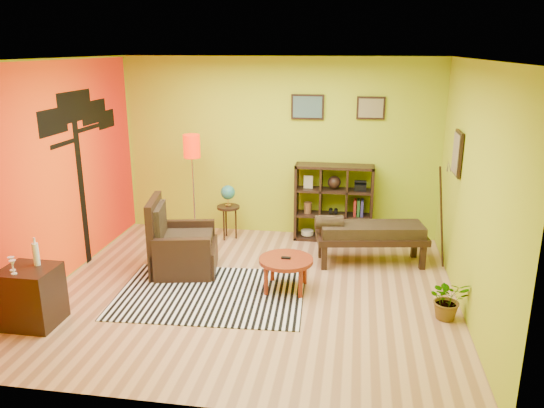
% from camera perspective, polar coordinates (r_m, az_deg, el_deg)
% --- Properties ---
extents(ground, '(5.00, 5.00, 0.00)m').
position_cam_1_polar(ground, '(6.72, -2.20, -9.33)').
color(ground, tan).
rests_on(ground, ground).
extents(room_shell, '(5.04, 4.54, 2.82)m').
position_cam_1_polar(room_shell, '(6.18, -3.21, 5.99)').
color(room_shell, '#ABC41F').
rests_on(room_shell, ground).
extents(zebra_rug, '(2.37, 1.73, 0.01)m').
position_cam_1_polar(zebra_rug, '(6.67, -6.58, -9.55)').
color(zebra_rug, white).
rests_on(zebra_rug, ground).
extents(coffee_table, '(0.68, 0.68, 0.43)m').
position_cam_1_polar(coffee_table, '(6.61, 1.51, -6.35)').
color(coffee_table, maroon).
rests_on(coffee_table, ground).
extents(armchair, '(0.99, 0.99, 1.02)m').
position_cam_1_polar(armchair, '(7.27, -9.88, -4.82)').
color(armchair, black).
rests_on(armchair, ground).
extents(side_cabinet, '(0.56, 0.51, 0.97)m').
position_cam_1_polar(side_cabinet, '(6.40, -24.44, -8.99)').
color(side_cabinet, black).
rests_on(side_cabinet, ground).
extents(floor_lamp, '(0.25, 0.25, 1.69)m').
position_cam_1_polar(floor_lamp, '(8.00, -8.59, 5.12)').
color(floor_lamp, silver).
rests_on(floor_lamp, ground).
extents(globe_table, '(0.36, 0.36, 0.87)m').
position_cam_1_polar(globe_table, '(8.29, -4.75, 0.59)').
color(globe_table, black).
rests_on(globe_table, ground).
extents(cube_shelf, '(1.20, 0.35, 1.20)m').
position_cam_1_polar(cube_shelf, '(8.29, 6.73, 0.12)').
color(cube_shelf, black).
rests_on(cube_shelf, ground).
extents(bench, '(1.59, 0.79, 0.71)m').
position_cam_1_polar(bench, '(7.49, 10.33, -3.06)').
color(bench, black).
rests_on(bench, ground).
extents(potted_plant, '(0.49, 0.53, 0.37)m').
position_cam_1_polar(potted_plant, '(6.32, 18.38, -10.08)').
color(potted_plant, '#26661E').
rests_on(potted_plant, ground).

